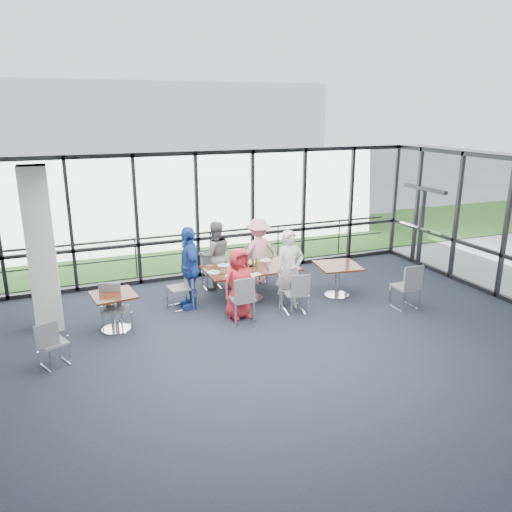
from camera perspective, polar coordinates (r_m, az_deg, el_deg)
name	(u,v)px	position (r m, az deg, el deg)	size (l,w,h in m)	color
floor	(278,364)	(8.73, 2.54, -12.18)	(12.00, 10.00, 0.02)	#1F212E
ceiling	(281,175)	(7.73, 2.84, 9.22)	(12.00, 10.00, 0.04)	white
curtain_wall_back	(197,216)	(12.65, -6.75, 4.57)	(12.00, 0.10, 3.20)	white
exit_door	(421,228)	(14.47, 18.36, 3.10)	(0.12, 1.60, 2.10)	black
structural_column	(41,250)	(10.30, -23.34, 0.61)	(0.50, 0.50, 3.20)	white
apron	(161,234)	(17.77, -10.86, 2.45)	(80.00, 70.00, 0.02)	gray
grass_strip	(173,248)	(15.86, -9.44, 0.96)	(80.00, 5.00, 0.01)	#1F4F1B
hangar_main	(152,126)	(39.65, -11.75, 14.34)	(24.00, 10.00, 6.00)	white
guard_rail	(192,252)	(13.48, -7.27, 0.47)	(0.06, 0.06, 12.00)	#2D2D33
main_table	(251,272)	(11.26, -0.57, -1.86)	(2.10, 1.17, 0.75)	#3A130E
side_table_left	(114,300)	(10.06, -15.94, -4.88)	(0.89, 0.89, 0.75)	#3A130E
side_table_right	(338,269)	(11.60, 9.34, -1.50)	(1.06, 1.06, 0.75)	#3A130E
diner_near_left	(239,283)	(10.24, -1.99, -3.13)	(0.73, 0.47, 1.49)	red
diner_near_right	(290,270)	(10.70, 3.87, -1.60)	(0.63, 0.46, 1.73)	beige
diner_far_left	(215,256)	(11.89, -4.68, 0.04)	(0.81, 0.50, 1.66)	slate
diner_far_right	(258,251)	(12.25, 0.26, 0.54)	(1.06, 0.55, 1.64)	pink
diner_end	(189,268)	(10.80, -7.64, -1.32)	(1.06, 0.58, 1.81)	#1E40A2
chair_main_nl	(242,299)	(10.15, -1.65, -4.94)	(0.46, 0.46, 0.94)	slate
chair_main_nr	(295,293)	(10.61, 4.46, -4.25)	(0.42, 0.42, 0.87)	slate
chair_main_fl	(212,271)	(12.02, -5.04, -1.76)	(0.42, 0.42, 0.86)	slate
chair_main_fr	(256,265)	(12.47, 0.01, -1.02)	(0.42, 0.42, 0.87)	slate
chair_main_end	(179,288)	(10.91, -8.75, -3.62)	(0.46, 0.46, 0.93)	slate
chair_spare_la	(53,343)	(9.11, -22.17, -9.18)	(0.41, 0.41, 0.83)	slate
chair_spare_lb	(116,309)	(10.10, -15.69, -5.81)	(0.44, 0.44, 0.90)	slate
chair_spare_r	(406,287)	(11.24, 16.72, -3.37)	(0.49, 0.49, 0.99)	slate
plate_nl	(232,276)	(10.65, -2.80, -2.28)	(0.28, 0.28, 0.01)	white
plate_nr	(285,269)	(11.11, 3.30, -1.50)	(0.27, 0.27, 0.01)	white
plate_fl	(223,265)	(11.38, -3.75, -1.06)	(0.26, 0.26, 0.01)	white
plate_fr	(266,260)	(11.75, 1.10, -0.47)	(0.28, 0.28, 0.01)	white
plate_end	(214,272)	(10.91, -4.82, -1.86)	(0.27, 0.27, 0.01)	white
tumbler_a	(244,269)	(10.90, -1.41, -1.49)	(0.07, 0.07, 0.14)	white
tumbler_b	(268,266)	(11.09, 1.35, -1.16)	(0.07, 0.07, 0.14)	white
tumbler_c	(247,261)	(11.42, -1.02, -0.62)	(0.07, 0.07, 0.15)	white
tumbler_d	(223,271)	(10.77, -3.80, -1.71)	(0.07, 0.07, 0.15)	white
menu_a	(255,275)	(10.73, -0.16, -2.15)	(0.29, 0.20, 0.00)	beige
menu_b	(292,267)	(11.32, 4.14, -1.21)	(0.29, 0.20, 0.00)	beige
menu_c	(252,262)	(11.66, -0.51, -0.64)	(0.32, 0.22, 0.00)	beige
condiment_caddy	(251,266)	(11.28, -0.59, -1.12)	(0.10, 0.07, 0.04)	black
ketchup_bottle	(253,262)	(11.30, -0.39, -0.72)	(0.06, 0.06, 0.18)	#9A2F16
green_bottle	(256,262)	(11.25, 0.03, -0.74)	(0.05, 0.05, 0.20)	#187520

